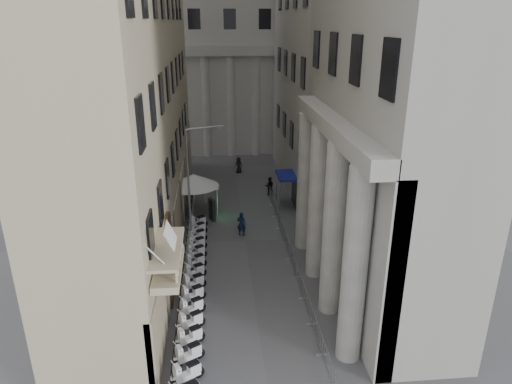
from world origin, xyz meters
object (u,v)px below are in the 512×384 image
security_tent (202,182)px  pedestrian_b (269,186)px  street_lamp (193,177)px  pedestrian_a (241,224)px  info_kiosk (212,209)px

security_tent → pedestrian_b: bearing=32.5°
security_tent → street_lamp: 6.21m
security_tent → pedestrian_b: size_ratio=2.36×
pedestrian_a → pedestrian_b: pedestrian_a is taller
street_lamp → pedestrian_a: 5.70m
street_lamp → info_kiosk: (1.21, 4.33, -4.38)m
security_tent → pedestrian_a: bearing=-55.6°
security_tent → info_kiosk: security_tent is taller
pedestrian_b → security_tent: bearing=37.4°
security_tent → pedestrian_a: 5.86m
pedestrian_a → security_tent: bearing=-38.0°
info_kiosk → pedestrian_b: size_ratio=1.02×
info_kiosk → security_tent: bearing=97.5°
security_tent → street_lamp: (-0.37, -5.72, 2.39)m
street_lamp → security_tent: bearing=66.4°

